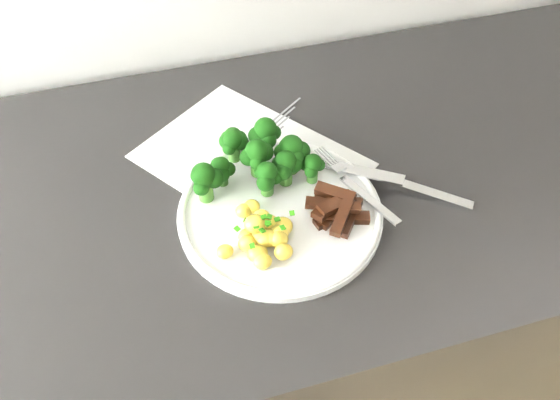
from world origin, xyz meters
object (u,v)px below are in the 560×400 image
at_px(fork, 358,188).
at_px(knife, 412,188).
at_px(beef_strips, 338,209).
at_px(counter, 305,331).
at_px(plate, 280,211).
at_px(potatoes, 263,234).
at_px(recipe_paper, 251,160).
at_px(broccoli, 259,157).

distance_m(fork, knife, 0.08).
distance_m(beef_strips, fork, 0.05).
bearing_deg(counter, plate, -140.46).
bearing_deg(potatoes, beef_strips, 7.66).
bearing_deg(fork, recipe_paper, 138.34).
relative_size(potatoes, fork, 0.66).
relative_size(potatoes, knife, 0.58).
distance_m(beef_strips, knife, 0.11).
bearing_deg(beef_strips, fork, 36.49).
height_order(potatoes, beef_strips, potatoes).
xyz_separation_m(plate, knife, (0.18, -0.01, 0.00)).
height_order(counter, recipe_paper, recipe_paper).
relative_size(counter, beef_strips, 26.82).
bearing_deg(recipe_paper, potatoes, -98.35).
bearing_deg(broccoli, fork, -28.70).
bearing_deg(counter, knife, -29.98).
distance_m(counter, recipe_paper, 0.45).
height_order(broccoli, knife, broccoli).
bearing_deg(counter, broccoli, 171.37).
relative_size(plate, fork, 1.65).
height_order(plate, beef_strips, beef_strips).
relative_size(counter, fork, 14.62).
height_order(plate, knife, knife).
bearing_deg(beef_strips, broccoli, 130.05).
distance_m(recipe_paper, beef_strips, 0.16).
bearing_deg(counter, potatoes, -136.14).
bearing_deg(beef_strips, plate, 158.51).
distance_m(broccoli, potatoes, 0.11).
distance_m(plate, knife, 0.18).
height_order(counter, fork, fork).
bearing_deg(recipe_paper, fork, -41.66).
bearing_deg(knife, plate, 176.33).
bearing_deg(beef_strips, knife, 7.77).
height_order(plate, broccoli, broccoli).
distance_m(counter, broccoli, 0.49).
height_order(recipe_paper, potatoes, potatoes).
bearing_deg(beef_strips, counter, 91.61).
bearing_deg(recipe_paper, beef_strips, -59.37).
relative_size(counter, recipe_paper, 6.51).
bearing_deg(fork, beef_strips, -143.51).
bearing_deg(plate, broccoli, 98.42).
height_order(recipe_paper, knife, knife).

